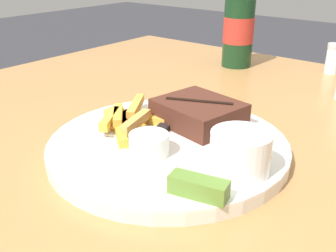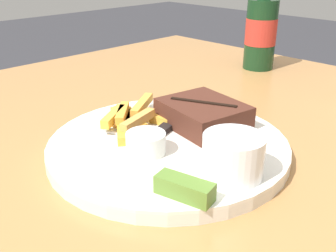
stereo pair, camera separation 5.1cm
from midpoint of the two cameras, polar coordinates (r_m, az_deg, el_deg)
name	(u,v)px [view 2 (the right image)]	position (r m, az deg, el deg)	size (l,w,h in m)	color
dining_table	(168,203)	(0.57, 2.61, -11.18)	(1.10, 1.17, 0.75)	#A87542
dinner_plate	(168,146)	(0.52, 2.80, -2.97)	(0.32, 0.32, 0.02)	silver
steak_portion	(201,113)	(0.56, 7.40, 1.79)	(0.13, 0.11, 0.04)	#472319
fries_pile	(130,117)	(0.56, -2.97, 1.21)	(0.10, 0.13, 0.02)	gold
coleslaw_cup	(233,153)	(0.44, 12.77, -3.98)	(0.07, 0.07, 0.05)	white
dipping_sauce_cup	(146,142)	(0.48, -0.20, -2.41)	(0.05, 0.05, 0.03)	silver
pickle_spear	(184,188)	(0.40, 6.10, -9.09)	(0.06, 0.04, 0.02)	#567A2D
fork_utensil	(110,131)	(0.54, -5.81, -0.79)	(0.12, 0.07, 0.00)	#B7B7BC
knife_utensil	(170,124)	(0.56, 2.97, 0.17)	(0.06, 0.16, 0.01)	#B7B7BC
beer_bottle	(261,30)	(0.93, 14.95, 13.33)	(0.07, 0.07, 0.24)	#143319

